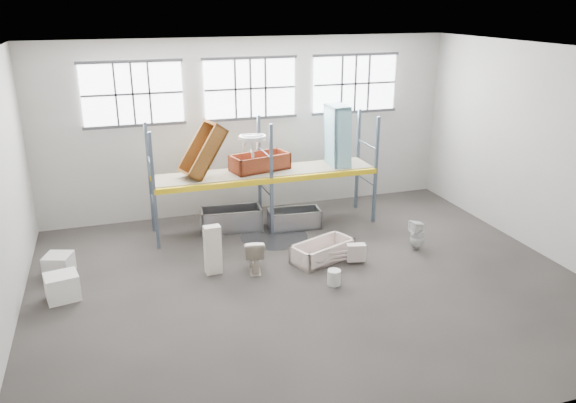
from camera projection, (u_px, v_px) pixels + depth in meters
name	position (u px, v px, depth m)	size (l,w,h in m)	color
floor	(309.00, 284.00, 12.63)	(12.00, 10.00, 0.10)	#48413D
ceiling	(312.00, 49.00, 10.92)	(12.00, 10.00, 0.10)	silver
wall_back	(250.00, 126.00, 16.30)	(12.00, 0.10, 5.00)	#ACA8A0
wall_front	(445.00, 284.00, 7.25)	(12.00, 0.10, 5.00)	#9E9A93
wall_right	(547.00, 152.00, 13.53)	(0.10, 10.00, 5.00)	#A4A098
window_left	(133.00, 94.00, 14.91)	(2.60, 0.04, 1.60)	white
window_mid	(250.00, 88.00, 15.83)	(2.60, 0.04, 1.60)	white
window_right	(355.00, 84.00, 16.76)	(2.60, 0.04, 1.60)	white
rack_upright_la	(154.00, 192.00, 13.84)	(0.08, 0.08, 3.00)	slate
rack_upright_lb	(150.00, 178.00, 14.92)	(0.08, 0.08, 3.00)	slate
rack_upright_ma	(271.00, 181.00, 14.71)	(0.08, 0.08, 3.00)	slate
rack_upright_mb	(259.00, 168.00, 15.79)	(0.08, 0.08, 3.00)	slate
rack_upright_ra	(376.00, 171.00, 15.58)	(0.08, 0.08, 3.00)	slate
rack_upright_rb	(358.00, 160.00, 16.66)	(0.08, 0.08, 3.00)	slate
rack_beam_front	(271.00, 181.00, 14.71)	(6.00, 0.10, 0.14)	yellow
rack_beam_back	(259.00, 168.00, 15.79)	(6.00, 0.10, 0.14)	yellow
shelf_deck	(265.00, 171.00, 15.22)	(5.90, 1.10, 0.03)	gray
wet_patch	(274.00, 236.00, 15.04)	(1.80, 1.80, 0.00)	black
bathtub_beige	(323.00, 251.00, 13.63)	(1.53, 0.72, 0.45)	beige
cistern_spare	(356.00, 252.00, 13.43)	(0.44, 0.21, 0.42)	beige
sink_in_tub	(317.00, 260.00, 13.29)	(0.49, 0.49, 0.17)	beige
toilet_beige	(254.00, 254.00, 13.03)	(0.45, 0.79, 0.81)	beige
cistern_tall	(213.00, 250.00, 12.86)	(0.37, 0.24, 1.15)	white
toilet_white	(417.00, 235.00, 14.17)	(0.34, 0.35, 0.76)	white
steel_tub_left	(231.00, 219.00, 15.43)	(1.65, 0.77, 0.60)	#ACADB4
steel_tub_right	(294.00, 219.00, 15.56)	(1.42, 0.66, 0.52)	#AFB1B7
rust_tub_flat	(260.00, 162.00, 15.23)	(1.56, 0.73, 0.44)	brown
rust_tub_tilted	(203.00, 151.00, 14.50)	(1.51, 0.71, 0.42)	brown
sink_on_shelf	(253.00, 157.00, 14.68)	(0.69, 0.53, 0.61)	silver
blue_tub_upright	(338.00, 137.00, 15.51)	(1.74, 0.82, 0.49)	#7FB6C7
bucket	(334.00, 277.00, 12.45)	(0.30, 0.30, 0.34)	beige
carton_near	(62.00, 287.00, 11.82)	(0.65, 0.56, 0.56)	white
carton_far	(59.00, 264.00, 12.92)	(0.57, 0.57, 0.48)	beige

